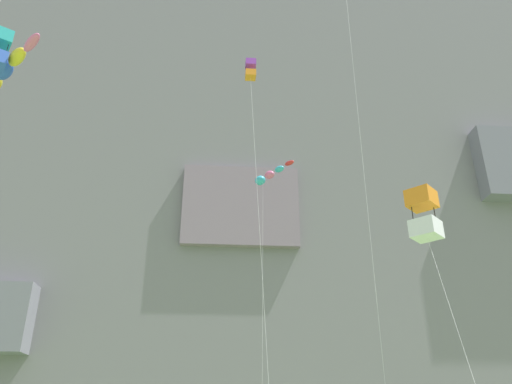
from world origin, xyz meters
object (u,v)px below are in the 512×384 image
at_px(kite_box_low_right, 424,214).
at_px(kite_windsock_mid_center, 3,71).
at_px(kite_box_upper_mid, 251,71).
at_px(kite_windsock_front_field, 269,176).

bearing_deg(kite_box_low_right, kite_windsock_mid_center, 170.02).
xyz_separation_m(kite_windsock_mid_center, kite_box_low_right, (20.22, -3.56, -9.00)).
height_order(kite_box_low_right, kite_box_upper_mid, kite_box_upper_mid).
xyz_separation_m(kite_box_low_right, kite_box_upper_mid, (-7.05, 3.81, 10.02)).
xyz_separation_m(kite_windsock_mid_center, kite_windsock_front_field, (15.65, 14.50, 1.80)).
height_order(kite_windsock_mid_center, kite_box_low_right, kite_windsock_mid_center).
height_order(kite_windsock_mid_center, kite_windsock_front_field, kite_windsock_front_field).
relative_size(kite_box_low_right, kite_windsock_front_field, 0.53).
bearing_deg(kite_box_upper_mid, kite_windsock_front_field, 80.16).
relative_size(kite_box_low_right, kite_box_upper_mid, 0.54).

